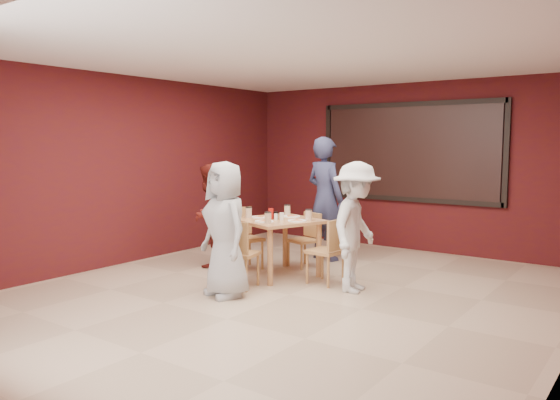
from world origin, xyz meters
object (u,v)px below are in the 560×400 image
Objects in this scene: diner_front at (225,229)px; diner_left at (210,215)px; chair_front at (237,250)px; chair_right at (330,247)px; chair_left at (243,234)px; dining_table at (278,226)px; diner_right at (356,227)px; chair_back at (307,236)px; diner_back at (325,199)px.

diner_left is at bearing 158.46° from diner_front.
chair_front is 0.57× the size of diner_left.
diner_front is at bearing -121.52° from chair_right.
chair_left is 1.49m from chair_right.
chair_right is (0.82, 0.00, -0.20)m from dining_table.
chair_right is (0.82, 0.85, -0.01)m from chair_front.
dining_table is 1.25m from diner_right.
diner_left is 2.39m from diner_right.
diner_front is (-0.72, -1.18, 0.32)m from chair_right.
diner_left reaches higher than chair_back.
chair_front is 1.39m from diner_left.
chair_left is at bearing -137.36° from chair_back.
diner_front reaches higher than chair_left.
diner_front reaches higher than chair_front.
diner_left is (-1.15, 0.73, 0.27)m from chair_front.
dining_table is 1.16m from diner_left.
chair_back is at bearing 88.95° from dining_table.
diner_right is (1.24, 0.75, 0.31)m from chair_front.
dining_table is at bearing 89.93° from chair_front.
diner_right reaches higher than dining_table.
chair_front is (-0.00, -0.85, -0.19)m from dining_table.
chair_front reaches higher than chair_right.
dining_table is at bearing 113.45° from diner_front.
chair_right is at bearing 137.86° from diner_back.
diner_front is 1.06× the size of diner_left.
chair_right is 0.53m from diner_right.
chair_front is at bearing 125.28° from diner_front.
diner_back reaches higher than chair_right.
chair_left is at bearing 177.65° from chair_right.
chair_left is (-0.67, 0.92, 0.01)m from chair_front.
chair_back is at bearing 111.35° from diner_front.
chair_right is (0.81, -0.69, 0.03)m from chair_back.
diner_front is at bearing -87.49° from chair_back.
chair_front is at bearing -53.66° from chair_left.
chair_left is 0.55× the size of diner_right.
chair_right is 0.54× the size of diner_right.
diner_left is at bearing -174.19° from dining_table.
diner_back is (-0.03, 1.27, 0.27)m from dining_table.
chair_back is 0.52× the size of diner_left.
chair_front is at bearing -90.51° from chair_back.
chair_back is 0.94m from chair_left.
dining_table is 0.83× the size of diner_left.
chair_left is 0.55× the size of diner_front.
diner_front is at bearing 107.01° from diner_back.
diner_front reaches higher than diner_right.
diner_right is at bearing -13.46° from chair_right.
diner_back is 1.88m from diner_right.
diner_front reaches higher than diner_left.
diner_left is (-1.25, 1.06, -0.04)m from diner_front.
chair_left is (-0.69, -0.63, 0.05)m from chair_back.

